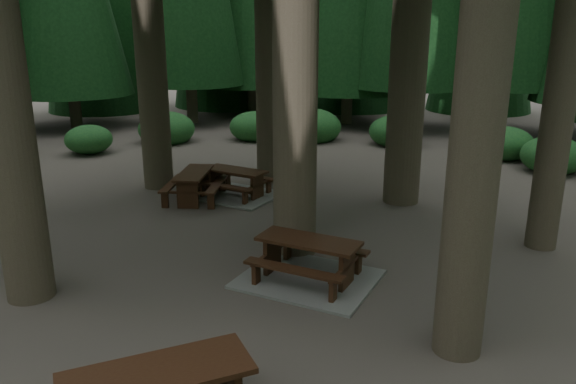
% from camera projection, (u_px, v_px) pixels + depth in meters
% --- Properties ---
extents(ground, '(80.00, 80.00, 0.00)m').
position_uv_depth(ground, '(254.00, 250.00, 11.28)').
color(ground, '#4C453D').
rests_on(ground, ground).
extents(picnic_table_a, '(2.55, 2.22, 0.78)m').
position_uv_depth(picnic_table_a, '(308.00, 267.00, 9.87)').
color(picnic_table_a, gray).
rests_on(picnic_table_a, ground).
extents(picnic_table_b, '(1.74, 1.99, 0.75)m').
position_uv_depth(picnic_table_b, '(194.00, 181.00, 14.34)').
color(picnic_table_b, '#381C11').
rests_on(picnic_table_b, ground).
extents(picnic_table_c, '(2.44, 2.16, 0.72)m').
position_uv_depth(picnic_table_c, '(236.00, 187.00, 14.75)').
color(picnic_table_c, gray).
rests_on(picnic_table_c, ground).
extents(shrub_ring, '(23.86, 24.64, 1.49)m').
position_uv_depth(shrub_ring, '(298.00, 223.00, 11.64)').
color(shrub_ring, '#1D5629').
rests_on(shrub_ring, ground).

